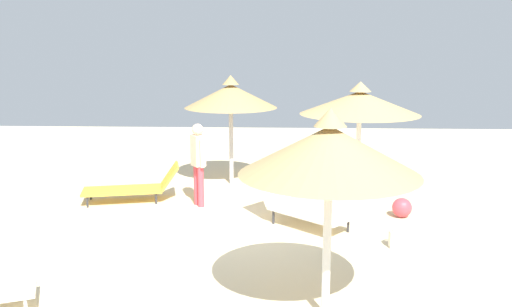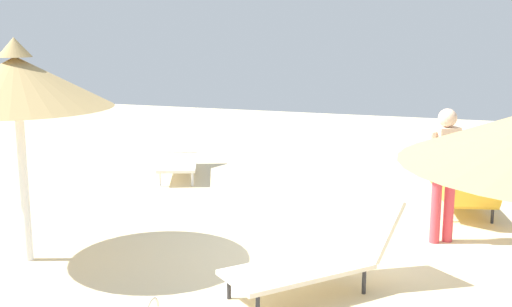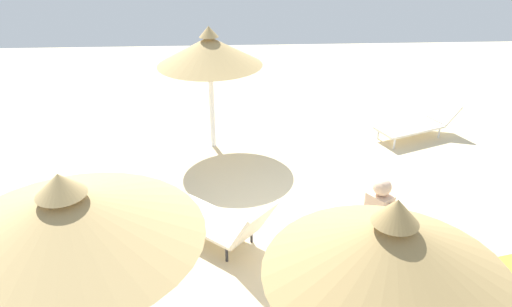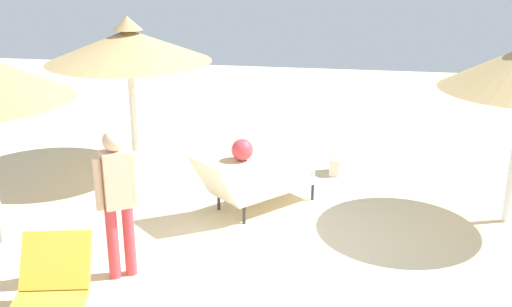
{
  "view_description": "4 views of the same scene",
  "coord_description": "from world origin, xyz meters",
  "px_view_note": "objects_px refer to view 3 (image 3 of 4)",
  "views": [
    {
      "loc": [
        1.04,
        -9.45,
        3.35
      ],
      "look_at": [
        0.64,
        -0.09,
        1.42
      ],
      "focal_mm": 37.94,
      "sensor_mm": 36.0,
      "label": 1
    },
    {
      "loc": [
        7.77,
        1.7,
        2.78
      ],
      "look_at": [
        0.68,
        -0.71,
        1.27
      ],
      "focal_mm": 45.93,
      "sensor_mm": 36.0,
      "label": 2
    },
    {
      "loc": [
        1.22,
        6.4,
        4.68
      ],
      "look_at": [
        0.87,
        -0.07,
        1.39
      ],
      "focal_mm": 33.97,
      "sensor_mm": 36.0,
      "label": 3
    },
    {
      "loc": [
        -6.39,
        -1.15,
        3.58
      ],
      "look_at": [
        0.77,
        0.07,
        1.08
      ],
      "focal_mm": 42.69,
      "sensor_mm": 36.0,
      "label": 4
    }
  ],
  "objects_px": {
    "lounge_chair_back": "(419,123)",
    "parasol_umbrella_front": "(210,51)",
    "lounge_chair_center": "(482,278)",
    "lounge_chair_edge": "(222,222)",
    "parasol_umbrella_near_left": "(391,249)",
    "person_standing_near_right": "(377,228)",
    "beach_ball": "(79,259)",
    "handbag": "(127,200)",
    "parasol_umbrella_far_left": "(66,217)"
  },
  "relations": [
    {
      "from": "parasol_umbrella_front",
      "to": "lounge_chair_edge",
      "type": "relative_size",
      "value": 1.39
    },
    {
      "from": "parasol_umbrella_far_left",
      "to": "lounge_chair_center",
      "type": "height_order",
      "value": "parasol_umbrella_far_left"
    },
    {
      "from": "lounge_chair_back",
      "to": "beach_ball",
      "type": "relative_size",
      "value": 5.35
    },
    {
      "from": "parasol_umbrella_near_left",
      "to": "beach_ball",
      "type": "bearing_deg",
      "value": -34.37
    },
    {
      "from": "lounge_chair_center",
      "to": "lounge_chair_edge",
      "type": "relative_size",
      "value": 1.13
    },
    {
      "from": "parasol_umbrella_front",
      "to": "lounge_chair_back",
      "type": "xyz_separation_m",
      "value": [
        -4.65,
        -0.23,
        -1.79
      ]
    },
    {
      "from": "parasol_umbrella_far_left",
      "to": "lounge_chair_back",
      "type": "distance_m",
      "value": 8.5
    },
    {
      "from": "parasol_umbrella_far_left",
      "to": "person_standing_near_right",
      "type": "bearing_deg",
      "value": -162.14
    },
    {
      "from": "lounge_chair_back",
      "to": "beach_ball",
      "type": "height_order",
      "value": "lounge_chair_back"
    },
    {
      "from": "parasol_umbrella_near_left",
      "to": "lounge_chair_edge",
      "type": "relative_size",
      "value": 1.38
    },
    {
      "from": "handbag",
      "to": "parasol_umbrella_near_left",
      "type": "bearing_deg",
      "value": 128.14
    },
    {
      "from": "person_standing_near_right",
      "to": "parasol_umbrella_near_left",
      "type": "bearing_deg",
      "value": 74.14
    },
    {
      "from": "handbag",
      "to": "lounge_chair_center",
      "type": "bearing_deg",
      "value": 154.25
    },
    {
      "from": "lounge_chair_center",
      "to": "lounge_chair_back",
      "type": "distance_m",
      "value": 5.19
    },
    {
      "from": "lounge_chair_back",
      "to": "parasol_umbrella_front",
      "type": "bearing_deg",
      "value": 2.86
    },
    {
      "from": "lounge_chair_edge",
      "to": "person_standing_near_right",
      "type": "xyz_separation_m",
      "value": [
        -2.03,
        1.12,
        0.61
      ]
    },
    {
      "from": "parasol_umbrella_near_left",
      "to": "parasol_umbrella_front",
      "type": "bearing_deg",
      "value": -74.99
    },
    {
      "from": "handbag",
      "to": "beach_ball",
      "type": "bearing_deg",
      "value": 76.79
    },
    {
      "from": "parasol_umbrella_near_left",
      "to": "lounge_chair_center",
      "type": "height_order",
      "value": "parasol_umbrella_near_left"
    },
    {
      "from": "lounge_chair_edge",
      "to": "beach_ball",
      "type": "distance_m",
      "value": 2.12
    },
    {
      "from": "lounge_chair_edge",
      "to": "handbag",
      "type": "bearing_deg",
      "value": -33.22
    },
    {
      "from": "parasol_umbrella_front",
      "to": "lounge_chair_back",
      "type": "bearing_deg",
      "value": -177.14
    },
    {
      "from": "lounge_chair_back",
      "to": "handbag",
      "type": "height_order",
      "value": "lounge_chair_back"
    },
    {
      "from": "parasol_umbrella_near_left",
      "to": "person_standing_near_right",
      "type": "relative_size",
      "value": 1.51
    },
    {
      "from": "lounge_chair_edge",
      "to": "lounge_chair_back",
      "type": "bearing_deg",
      "value": -139.92
    },
    {
      "from": "parasol_umbrella_far_left",
      "to": "lounge_chair_back",
      "type": "bearing_deg",
      "value": -134.43
    },
    {
      "from": "lounge_chair_edge",
      "to": "person_standing_near_right",
      "type": "relative_size",
      "value": 1.09
    },
    {
      "from": "lounge_chair_back",
      "to": "parasol_umbrella_far_left",
      "type": "bearing_deg",
      "value": 45.57
    },
    {
      "from": "parasol_umbrella_far_left",
      "to": "parasol_umbrella_front",
      "type": "distance_m",
      "value": 5.83
    },
    {
      "from": "lounge_chair_back",
      "to": "lounge_chair_edge",
      "type": "xyz_separation_m",
      "value": [
        4.42,
        3.72,
        0.06
      ]
    },
    {
      "from": "parasol_umbrella_front",
      "to": "lounge_chair_edge",
      "type": "bearing_deg",
      "value": 93.62
    },
    {
      "from": "lounge_chair_back",
      "to": "handbag",
      "type": "relative_size",
      "value": 4.48
    },
    {
      "from": "handbag",
      "to": "beach_ball",
      "type": "xyz_separation_m",
      "value": [
        0.38,
        1.61,
        0.04
      ]
    },
    {
      "from": "parasol_umbrella_far_left",
      "to": "lounge_chair_edge",
      "type": "height_order",
      "value": "parasol_umbrella_far_left"
    },
    {
      "from": "beach_ball",
      "to": "parasol_umbrella_front",
      "type": "bearing_deg",
      "value": -114.44
    },
    {
      "from": "parasol_umbrella_front",
      "to": "beach_ball",
      "type": "height_order",
      "value": "parasol_umbrella_front"
    },
    {
      "from": "parasol_umbrella_front",
      "to": "lounge_chair_back",
      "type": "height_order",
      "value": "parasol_umbrella_front"
    },
    {
      "from": "parasol_umbrella_far_left",
      "to": "lounge_chair_center",
      "type": "relative_size",
      "value": 1.24
    },
    {
      "from": "parasol_umbrella_front",
      "to": "person_standing_near_right",
      "type": "distance_m",
      "value": 5.25
    },
    {
      "from": "parasol_umbrella_far_left",
      "to": "handbag",
      "type": "bearing_deg",
      "value": -85.46
    },
    {
      "from": "lounge_chair_edge",
      "to": "lounge_chair_center",
      "type": "bearing_deg",
      "value": 158.26
    },
    {
      "from": "parasol_umbrella_near_left",
      "to": "lounge_chair_edge",
      "type": "height_order",
      "value": "parasol_umbrella_near_left"
    },
    {
      "from": "parasol_umbrella_front",
      "to": "beach_ball",
      "type": "relative_size",
      "value": 6.83
    },
    {
      "from": "parasol_umbrella_far_left",
      "to": "lounge_chair_center",
      "type": "bearing_deg",
      "value": -170.08
    },
    {
      "from": "parasol_umbrella_near_left",
      "to": "handbag",
      "type": "bearing_deg",
      "value": -51.86
    },
    {
      "from": "parasol_umbrella_near_left",
      "to": "parasol_umbrella_front",
      "type": "xyz_separation_m",
      "value": [
        1.73,
        -6.44,
        -0.01
      ]
    },
    {
      "from": "person_standing_near_right",
      "to": "handbag",
      "type": "relative_size",
      "value": 3.77
    },
    {
      "from": "lounge_chair_edge",
      "to": "beach_ball",
      "type": "bearing_deg",
      "value": 14.27
    },
    {
      "from": "lounge_chair_edge",
      "to": "beach_ball",
      "type": "xyz_separation_m",
      "value": [
        2.04,
        0.52,
        -0.2
      ]
    },
    {
      "from": "lounge_chair_center",
      "to": "lounge_chair_back",
      "type": "height_order",
      "value": "lounge_chair_center"
    }
  ]
}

